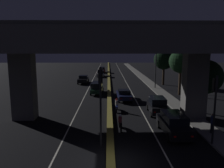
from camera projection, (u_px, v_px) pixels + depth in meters
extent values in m
plane|color=black|center=(111.00, 166.00, 12.99)|extent=(200.00, 200.00, 0.00)
cube|color=beige|center=(92.00, 81.00, 47.47)|extent=(0.12, 126.00, 0.00)
cube|color=beige|center=(125.00, 81.00, 47.60)|extent=(0.12, 126.00, 0.00)
cube|color=olive|center=(109.00, 80.00, 47.52)|extent=(0.54, 126.00, 0.27)
cube|color=slate|center=(153.00, 86.00, 40.76)|extent=(2.01, 126.00, 0.14)
cube|color=#5B5956|center=(24.00, 86.00, 21.43)|extent=(2.12, 1.53, 6.57)
cube|color=#5B5956|center=(194.00, 86.00, 21.72)|extent=(2.12, 1.53, 6.57)
cube|color=#5B5956|center=(110.00, 41.00, 20.89)|extent=(24.16, 10.14, 2.10)
cube|color=#333335|center=(109.00, 25.00, 20.65)|extent=(24.16, 0.40, 0.90)
cylinder|color=black|center=(101.00, 108.00, 15.25)|extent=(0.14, 0.14, 5.70)
cube|color=black|center=(100.00, 77.00, 15.08)|extent=(0.30, 0.28, 0.95)
sphere|color=red|center=(100.00, 72.00, 15.18)|extent=(0.18, 0.18, 0.18)
sphere|color=black|center=(101.00, 76.00, 15.23)|extent=(0.18, 0.18, 0.18)
sphere|color=black|center=(101.00, 81.00, 15.28)|extent=(0.18, 0.18, 0.18)
cylinder|color=black|center=(214.00, 111.00, 15.44)|extent=(0.14, 0.14, 5.09)
cube|color=black|center=(215.00, 85.00, 15.32)|extent=(0.30, 0.28, 0.95)
sphere|color=red|center=(214.00, 80.00, 15.42)|extent=(0.18, 0.18, 0.18)
sphere|color=black|center=(214.00, 85.00, 15.47)|extent=(0.18, 0.18, 0.18)
sphere|color=black|center=(214.00, 89.00, 15.51)|extent=(0.18, 0.18, 0.18)
cylinder|color=#2D2D30|center=(156.00, 63.00, 37.78)|extent=(0.18, 0.18, 8.96)
cylinder|color=#2D2D30|center=(150.00, 38.00, 37.07)|extent=(2.12, 0.10, 0.10)
ellipsoid|color=#F2B759|center=(144.00, 38.00, 37.07)|extent=(0.56, 0.32, 0.24)
cube|color=black|center=(174.00, 126.00, 17.75)|extent=(1.85, 4.62, 0.78)
cube|color=black|center=(174.00, 117.00, 17.64)|extent=(1.62, 2.78, 0.64)
cylinder|color=black|center=(158.00, 124.00, 19.28)|extent=(0.21, 0.68, 0.67)
cylinder|color=black|center=(178.00, 124.00, 19.34)|extent=(0.21, 0.68, 0.67)
cylinder|color=black|center=(168.00, 138.00, 16.29)|extent=(0.21, 0.68, 0.67)
cylinder|color=black|center=(191.00, 138.00, 16.35)|extent=(0.21, 0.68, 0.67)
cube|color=red|center=(175.00, 137.00, 15.45)|extent=(0.18, 0.03, 0.11)
cube|color=red|center=(192.00, 137.00, 15.49)|extent=(0.18, 0.03, 0.11)
cube|color=black|center=(157.00, 107.00, 23.54)|extent=(1.90, 4.04, 0.78)
cube|color=black|center=(158.00, 101.00, 23.42)|extent=(1.63, 2.44, 0.71)
cylinder|color=black|center=(148.00, 108.00, 24.91)|extent=(0.22, 0.60, 0.59)
cylinder|color=black|center=(163.00, 108.00, 24.87)|extent=(0.22, 0.60, 0.59)
cylinder|color=black|center=(151.00, 114.00, 22.33)|extent=(0.22, 0.60, 0.59)
cylinder|color=black|center=(168.00, 114.00, 22.29)|extent=(0.22, 0.60, 0.59)
cube|color=red|center=(155.00, 112.00, 21.58)|extent=(0.18, 0.04, 0.11)
cube|color=red|center=(167.00, 112.00, 21.55)|extent=(0.18, 0.04, 0.11)
cube|color=#141938|center=(124.00, 95.00, 29.86)|extent=(1.94, 4.38, 0.59)
cube|color=black|center=(124.00, 92.00, 29.67)|extent=(1.62, 1.79, 0.51)
cylinder|color=black|center=(117.00, 95.00, 31.25)|extent=(0.23, 0.69, 0.68)
cylinder|color=black|center=(129.00, 95.00, 31.36)|extent=(0.23, 0.69, 0.68)
cylinder|color=black|center=(119.00, 100.00, 28.45)|extent=(0.23, 0.69, 0.68)
cylinder|color=black|center=(132.00, 100.00, 28.56)|extent=(0.23, 0.69, 0.68)
cube|color=red|center=(121.00, 99.00, 27.68)|extent=(0.18, 0.04, 0.11)
cube|color=red|center=(131.00, 99.00, 27.76)|extent=(0.18, 0.04, 0.11)
cube|color=black|center=(97.00, 89.00, 34.22)|extent=(1.87, 4.69, 0.60)
cube|color=black|center=(97.00, 85.00, 33.99)|extent=(1.62, 3.39, 0.87)
cylinder|color=black|center=(102.00, 93.00, 32.74)|extent=(0.23, 0.67, 0.66)
cylinder|color=black|center=(91.00, 93.00, 32.78)|extent=(0.23, 0.67, 0.66)
cylinder|color=black|center=(103.00, 90.00, 35.76)|extent=(0.23, 0.67, 0.66)
cylinder|color=black|center=(93.00, 90.00, 35.79)|extent=(0.23, 0.67, 0.66)
cube|color=white|center=(102.00, 87.00, 36.52)|extent=(0.18, 0.04, 0.11)
cube|color=white|center=(95.00, 87.00, 36.54)|extent=(0.18, 0.04, 0.11)
cube|color=black|center=(83.00, 80.00, 44.44)|extent=(1.88, 4.66, 0.74)
cube|color=black|center=(83.00, 77.00, 44.45)|extent=(1.64, 1.87, 0.54)
cylinder|color=black|center=(87.00, 83.00, 42.99)|extent=(0.20, 0.64, 0.64)
cylinder|color=black|center=(78.00, 83.00, 42.97)|extent=(0.20, 0.64, 0.64)
cylinder|color=black|center=(89.00, 81.00, 46.02)|extent=(0.20, 0.64, 0.64)
cylinder|color=black|center=(80.00, 81.00, 46.00)|extent=(0.20, 0.64, 0.64)
cube|color=white|center=(88.00, 79.00, 46.77)|extent=(0.18, 0.03, 0.11)
cube|color=white|center=(82.00, 79.00, 46.75)|extent=(0.18, 0.03, 0.11)
cube|color=gray|center=(101.00, 74.00, 55.05)|extent=(1.91, 4.31, 0.61)
cube|color=black|center=(101.00, 72.00, 54.95)|extent=(1.64, 2.60, 0.68)
cylinder|color=black|center=(104.00, 76.00, 53.76)|extent=(0.22, 0.68, 0.68)
cylinder|color=black|center=(97.00, 76.00, 53.67)|extent=(0.22, 0.68, 0.68)
cylinder|color=black|center=(104.00, 75.00, 56.53)|extent=(0.22, 0.68, 0.68)
cylinder|color=black|center=(97.00, 75.00, 56.44)|extent=(0.22, 0.68, 0.68)
cube|color=white|center=(103.00, 74.00, 57.20)|extent=(0.18, 0.04, 0.11)
cube|color=white|center=(98.00, 74.00, 57.14)|extent=(0.18, 0.04, 0.11)
cube|color=#591414|center=(102.00, 70.00, 64.63)|extent=(1.87, 4.68, 0.67)
cube|color=black|center=(102.00, 68.00, 64.52)|extent=(1.60, 2.82, 0.66)
cylinder|color=black|center=(105.00, 72.00, 63.22)|extent=(0.22, 0.65, 0.65)
cylinder|color=black|center=(99.00, 72.00, 63.13)|extent=(0.22, 0.65, 0.65)
cylinder|color=black|center=(105.00, 71.00, 66.23)|extent=(0.22, 0.65, 0.65)
cylinder|color=black|center=(99.00, 71.00, 66.14)|extent=(0.22, 0.65, 0.65)
cube|color=white|center=(104.00, 70.00, 66.96)|extent=(0.18, 0.04, 0.11)
cube|color=white|center=(100.00, 70.00, 66.90)|extent=(0.18, 0.04, 0.11)
cylinder|color=black|center=(119.00, 124.00, 19.49)|extent=(0.12, 0.63, 0.63)
cylinder|color=black|center=(121.00, 129.00, 18.23)|extent=(0.14, 0.63, 0.63)
cube|color=black|center=(120.00, 124.00, 18.82)|extent=(0.30, 0.98, 0.32)
cylinder|color=maroon|center=(120.00, 119.00, 18.76)|extent=(0.34, 0.34, 0.48)
sphere|color=silver|center=(120.00, 115.00, 18.70)|extent=(0.24, 0.24, 0.24)
cube|color=red|center=(121.00, 126.00, 18.15)|extent=(0.08, 0.03, 0.08)
cylinder|color=black|center=(117.00, 107.00, 25.15)|extent=(0.12, 0.55, 0.55)
cylinder|color=black|center=(117.00, 111.00, 23.79)|extent=(0.14, 0.55, 0.55)
cube|color=navy|center=(117.00, 107.00, 24.44)|extent=(0.32, 1.06, 0.32)
cylinder|color=beige|center=(117.00, 103.00, 24.37)|extent=(0.34, 0.34, 0.56)
sphere|color=#B21919|center=(117.00, 100.00, 24.31)|extent=(0.24, 0.24, 0.24)
cube|color=red|center=(117.00, 109.00, 23.71)|extent=(0.08, 0.04, 0.08)
cylinder|color=black|center=(212.00, 128.00, 17.73)|extent=(0.26, 0.26, 0.78)
cylinder|color=navy|center=(213.00, 120.00, 17.62)|extent=(0.31, 0.31, 0.65)
sphere|color=tan|center=(213.00, 115.00, 17.55)|extent=(0.21, 0.21, 0.21)
cylinder|color=#38281C|center=(204.00, 101.00, 23.58)|extent=(0.30, 0.30, 2.62)
sphere|color=black|center=(205.00, 77.00, 23.16)|extent=(3.65, 3.65, 3.65)
cylinder|color=#38281C|center=(180.00, 82.00, 33.08)|extent=(0.37, 0.37, 3.77)
sphere|color=black|center=(181.00, 61.00, 32.57)|extent=(3.49, 3.49, 3.49)
cylinder|color=#2D2116|center=(163.00, 76.00, 42.32)|extent=(0.43, 0.43, 3.47)
sphere|color=black|center=(164.00, 59.00, 41.81)|extent=(3.88, 3.88, 3.88)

